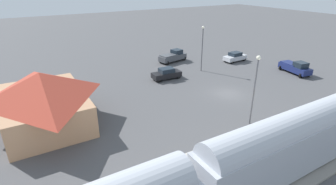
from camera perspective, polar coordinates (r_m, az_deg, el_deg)
ground_plane at (r=36.48m, az=12.80°, el=-0.24°), size 200.00×200.00×0.00m
railway_track at (r=29.22m, az=31.85°, el=-9.55°), size 4.80×70.00×0.30m
platform at (r=30.79m, az=25.50°, el=-6.40°), size 3.20×46.00×0.30m
passenger_train at (r=17.00m, az=5.81°, el=-18.87°), size 2.93×37.67×4.98m
station_building at (r=30.18m, az=-25.29°, el=-1.00°), size 12.15×8.56×5.67m
pedestrian_on_platform at (r=35.02m, az=31.90°, el=-2.12°), size 0.36×0.36×1.71m
pedestrian_waiting_far at (r=35.41m, az=32.52°, el=-2.01°), size 0.36×0.36×1.71m
pickup_navy at (r=47.77m, az=25.84°, el=4.92°), size 5.65×3.16×2.14m
sedan_silver at (r=51.16m, az=14.28°, el=7.49°), size 2.04×4.58×1.74m
sedan_black at (r=40.57m, az=-0.33°, el=4.12°), size 2.00×4.56×1.74m
pickup_charcoal at (r=49.44m, az=1.10°, el=7.85°), size 2.94×5.67×2.14m
light_pole_near_platform at (r=27.80m, az=18.32°, el=2.11°), size 0.44×0.44×7.49m
light_pole_lot_center at (r=43.68m, az=7.45°, el=10.53°), size 0.44×0.44×7.41m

